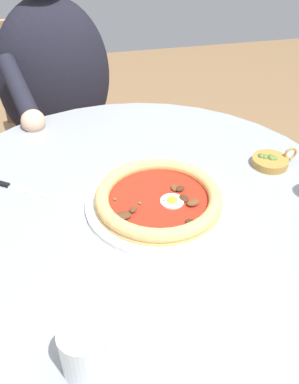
% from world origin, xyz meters
% --- Properties ---
extents(ground_plane, '(6.00, 6.00, 0.02)m').
position_xyz_m(ground_plane, '(0.00, 0.00, -0.01)').
color(ground_plane, brown).
extents(dining_table, '(1.01, 1.01, 0.71)m').
position_xyz_m(dining_table, '(0.00, 0.00, 0.55)').
color(dining_table, gray).
rests_on(dining_table, ground).
extents(pizza_on_plate, '(0.32, 0.32, 0.04)m').
position_xyz_m(pizza_on_plate, '(-0.03, -0.04, 0.73)').
color(pizza_on_plate, white).
rests_on(pizza_on_plate, dining_table).
extents(water_glass, '(0.07, 0.07, 0.09)m').
position_xyz_m(water_glass, '(-0.38, 0.15, 0.75)').
color(water_glass, silver).
rests_on(water_glass, dining_table).
extents(steak_knife, '(0.12, 0.18, 0.01)m').
position_xyz_m(steak_knife, '(0.13, 0.30, 0.71)').
color(steak_knife, silver).
rests_on(steak_knife, dining_table).
extents(olive_pan, '(0.09, 0.12, 0.04)m').
position_xyz_m(olive_pan, '(0.07, -0.36, 0.72)').
color(olive_pan, olive).
rests_on(olive_pan, dining_table).
extents(diner_person, '(0.54, 0.44, 1.17)m').
position_xyz_m(diner_person, '(0.73, 0.15, 0.53)').
color(diner_person, '#282833').
rests_on(diner_person, ground).
extents(cafe_chair_diner, '(0.46, 0.46, 0.87)m').
position_xyz_m(cafe_chair_diner, '(0.86, 0.18, 0.53)').
color(cafe_chair_diner, '#957050').
rests_on(cafe_chair_diner, ground).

